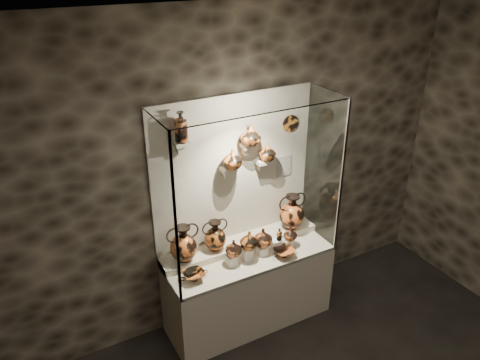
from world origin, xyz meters
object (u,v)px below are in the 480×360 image
Objects in this scene: amphora_left at (183,244)px; lekythos_tall at (181,125)px; jug_a at (233,248)px; jug_e at (290,234)px; jug_b at (249,240)px; ovoid_vase_b at (250,135)px; ovoid_vase_c at (267,152)px; kylix_right at (284,252)px; ovoid_vase_a at (232,159)px; jug_c at (263,237)px; kylix_left at (194,275)px; amphora_mid at (215,235)px; lekythos_small at (279,234)px; amphora_right at (292,212)px.

lekythos_tall is (0.07, 0.08, 1.13)m from amphora_left.
jug_e is at bearing 4.36° from jug_a.
jug_b is at bearing -158.76° from jug_e.
ovoid_vase_b is 0.29m from ovoid_vase_c.
kylix_right is 1.33× the size of ovoid_vase_a.
jug_e is 1.62m from lekythos_tall.
jug_c is (0.34, 0.02, 0.00)m from jug_a.
lekythos_tall is at bearing 94.60° from kylix_left.
jug_a is at bearing -18.76° from amphora_left.
ovoid_vase_c is (0.60, 0.04, 0.74)m from amphora_mid.
ovoid_vase_b reaches higher than amphora_mid.
kylix_right is at bearing -25.09° from lekythos_tall.
jug_c is 0.84m from ovoid_vase_c.
amphora_left is at bearing 107.47° from kylix_left.
lekythos_tall is at bearing 168.14° from ovoid_vase_a.
ovoid_vase_c is (0.51, 0.26, 0.79)m from jug_a.
jug_a is at bearing 146.74° from kylix_right.
ovoid_vase_a is at bearing 110.35° from jug_c.
jug_c is 0.75× the size of kylix_right.
amphora_mid reaches higher than kylix_left.
lekythos_small is 0.83m from ovoid_vase_c.
lekythos_tall is 1.57× the size of ovoid_vase_a.
jug_e is at bearing -4.96° from amphora_mid.
jug_c is (0.76, -0.18, -0.07)m from amphora_left.
ovoid_vase_b is (-0.19, 0.26, 0.99)m from lekythos_small.
kylix_left is 1.39m from ovoid_vase_b.
amphora_left is 0.96m from lekythos_small.
amphora_right is 0.66m from jug_b.
amphora_left reaches higher than kylix_right.
kylix_right is at bearing -77.41° from ovoid_vase_c.
amphora_right reaches higher than jug_c.
ovoid_vase_b is at bearing 144.90° from lekythos_small.
amphora_left is at bearing 145.22° from jug_c.
lekythos_small is 0.57× the size of kylix_right.
jug_b is 1.01m from ovoid_vase_b.
amphora_mid is at bearing 55.30° from kylix_left.
amphora_right is 1.52× the size of kylix_left.
ovoid_vase_b reaches higher than ovoid_vase_c.
jug_a is 0.85m from ovoid_vase_a.
lekythos_tall is (-0.69, 0.25, 1.20)m from jug_c.
amphora_mid is 0.70m from kylix_right.
ovoid_vase_c is (0.38, 0.01, -0.01)m from ovoid_vase_a.
lekythos_tall reaches higher than kylix_left.
lekythos_tall is 0.96m from ovoid_vase_c.
ovoid_vase_c reaches higher than lekythos_small.
ovoid_vase_a reaches higher than kylix_left.
jug_c is 1.00× the size of ovoid_vase_a.
jug_e is 0.88m from ovoid_vase_c.
amphora_left is 2.60× the size of jug_e.
lekythos_small is (-0.14, 0.00, 0.04)m from jug_e.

